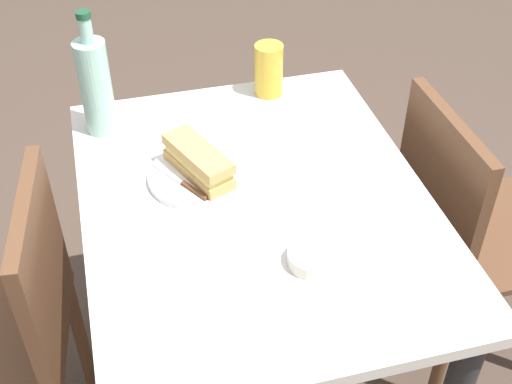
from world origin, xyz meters
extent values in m
cube|color=beige|center=(0.00, 0.00, 0.74)|extent=(0.96, 0.76, 0.03)
cylinder|color=#262628|center=(0.42, -0.32, 0.36)|extent=(0.06, 0.06, 0.73)
cylinder|color=#262628|center=(0.42, 0.32, 0.36)|extent=(0.06, 0.06, 0.73)
cube|color=brown|center=(-0.02, 0.47, 0.67)|extent=(0.38, 0.07, 0.40)
cylinder|color=brown|center=(0.16, 0.46, 0.22)|extent=(0.04, 0.04, 0.45)
cube|color=brown|center=(0.03, -0.66, 0.46)|extent=(0.40, 0.40, 0.02)
cube|color=brown|center=(0.03, -0.47, 0.67)|extent=(0.38, 0.03, 0.40)
cylinder|color=brown|center=(0.21, -0.84, 0.22)|extent=(0.04, 0.04, 0.45)
cylinder|color=brown|center=(-0.15, -0.48, 0.22)|extent=(0.04, 0.04, 0.45)
cylinder|color=brown|center=(0.21, -0.48, 0.22)|extent=(0.04, 0.04, 0.45)
cylinder|color=white|center=(0.10, 0.11, 0.77)|extent=(0.23, 0.23, 0.01)
cube|color=tan|center=(0.10, 0.11, 0.79)|extent=(0.21, 0.14, 0.02)
cube|color=#DBC66B|center=(0.10, 0.11, 0.81)|extent=(0.19, 0.13, 0.02)
cube|color=tan|center=(0.10, 0.11, 0.83)|extent=(0.21, 0.14, 0.02)
cube|color=silver|center=(0.12, 0.18, 0.78)|extent=(0.09, 0.06, 0.00)
cube|color=#59331E|center=(0.04, 0.13, 0.78)|extent=(0.07, 0.05, 0.01)
cylinder|color=#99C6B7|center=(0.36, 0.30, 0.88)|extent=(0.08, 0.08, 0.24)
cylinder|color=#99C6B7|center=(0.36, 0.30, 1.03)|extent=(0.03, 0.03, 0.06)
cylinder|color=#19472D|center=(0.36, 0.30, 1.07)|extent=(0.03, 0.03, 0.02)
cylinder|color=gold|center=(0.42, -0.14, 0.83)|extent=(0.08, 0.08, 0.14)
cylinder|color=silver|center=(-0.22, -0.06, 0.77)|extent=(0.10, 0.10, 0.03)
camera|label=1|loc=(-1.09, 0.28, 1.73)|focal=47.47mm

